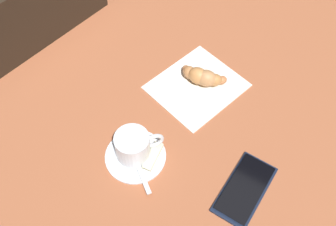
{
  "coord_description": "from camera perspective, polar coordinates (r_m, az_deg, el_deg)",
  "views": [
    {
      "loc": [
        0.42,
        0.25,
        0.7
      ],
      "look_at": [
        0.02,
        0.02,
        0.02
      ],
      "focal_mm": 42.7,
      "sensor_mm": 36.0,
      "label": 1
    }
  ],
  "objects": [
    {
      "name": "cell_phone",
      "position": [
        0.77,
        10.93,
        -10.58
      ],
      "size": [
        0.15,
        0.08,
        0.01
      ],
      "color": "#161F34",
      "rests_on": "ground"
    },
    {
      "name": "saucer",
      "position": [
        0.8,
        -4.67,
        -6.08
      ],
      "size": [
        0.12,
        0.12,
        0.01
      ],
      "primitive_type": "cylinder",
      "color": "silver",
      "rests_on": "ground"
    },
    {
      "name": "teaspoon",
      "position": [
        0.79,
        -4.96,
        -5.88
      ],
      "size": [
        0.09,
        0.12,
        0.01
      ],
      "color": "silver",
      "rests_on": "saucer"
    },
    {
      "name": "croissant",
      "position": [
        0.89,
        4.94,
        5.17
      ],
      "size": [
        0.06,
        0.11,
        0.04
      ],
      "color": "#C57C4B",
      "rests_on": "napkin"
    },
    {
      "name": "laptop_bag",
      "position": [
        1.01,
        -18.6,
        14.67
      ],
      "size": [
        0.36,
        0.17,
        0.17
      ],
      "primitive_type": "cube",
      "rotation": [
        0.0,
        0.0,
        6.09
      ],
      "color": "black",
      "rests_on": "ground"
    },
    {
      "name": "espresso_cup",
      "position": [
        0.77,
        -4.79,
        -4.72
      ],
      "size": [
        0.08,
        0.08,
        0.06
      ],
      "color": "silver",
      "rests_on": "saucer"
    },
    {
      "name": "sugar_packet",
      "position": [
        0.79,
        -2.16,
        -6.15
      ],
      "size": [
        0.07,
        0.03,
        0.01
      ],
      "primitive_type": "cube",
      "rotation": [
        0.0,
        0.0,
        9.56
      ],
      "color": "beige",
      "rests_on": "saucer"
    },
    {
      "name": "napkin",
      "position": [
        0.9,
        4.13,
        3.87
      ],
      "size": [
        0.23,
        0.21,
        0.0
      ],
      "primitive_type": "cube",
      "rotation": [
        0.0,
        0.0,
        -0.29
      ],
      "color": "silver",
      "rests_on": "ground"
    },
    {
      "name": "ground_plane",
      "position": [
        0.86,
        -0.36,
        0.23
      ],
      "size": [
        1.8,
        1.8,
        0.0
      ],
      "primitive_type": "plane",
      "color": "#A35937"
    }
  ]
}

